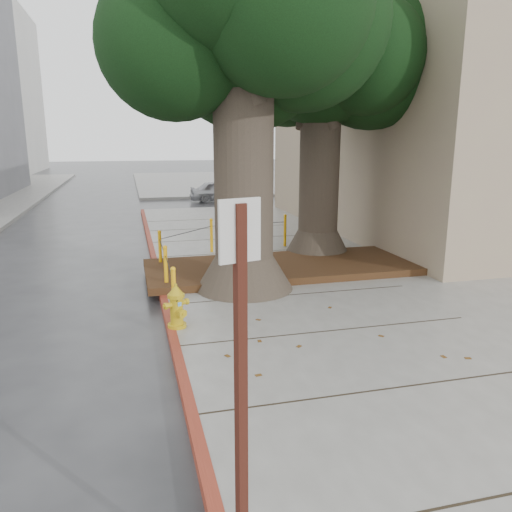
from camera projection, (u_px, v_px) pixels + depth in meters
The scene contains 15 objects.
ground at pixel (300, 342), 8.10m from camera, with size 140.00×140.00×0.00m, color #28282B.
sidewalk_main at pixel (503, 274), 11.89m from camera, with size 16.00×26.00×0.15m, color slate.
sidewalk_far at pixel (244, 181), 37.81m from camera, with size 16.00×20.00×0.15m, color slate.
curb_red at pixel (164, 301), 9.95m from camera, with size 0.14×26.00×0.16m, color maroon.
planter_bed at pixel (282, 267), 11.94m from camera, with size 6.40×2.60×0.16m, color black.
building_corner at pixel (494, 86), 17.38m from camera, with size 12.00×13.00×10.00m, color gray.
building_side_white at pixel (393, 120), 35.44m from camera, with size 10.00×10.00×9.00m, color silver.
building_side_grey at pixel (422, 105), 42.20m from camera, with size 12.00×14.00×12.00m, color slate.
tree_near at pixel (258, 23), 9.52m from camera, with size 4.50×3.80×7.68m.
tree_far at pixel (333, 66), 12.60m from camera, with size 4.50×3.80×7.17m.
bollard_ring at pixel (205, 249), 11.86m from camera, with size 3.79×5.39×0.95m.
fire_hydrant at pixel (177, 306), 8.27m from camera, with size 0.41×0.41×0.75m.
signpost at pixel (241, 387), 3.15m from camera, with size 0.27×0.09×2.74m.
car_silver at pixel (221, 191), 26.02m from camera, with size 1.29×3.21×1.09m, color #A5A5AA.
car_red at pixel (350, 188), 26.52m from camera, with size 1.40×4.01×1.32m, color maroon.
Camera 1 is at (-2.57, -7.14, 3.23)m, focal length 35.00 mm.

